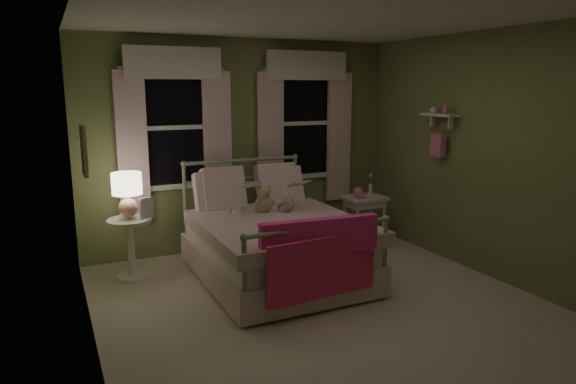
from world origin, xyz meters
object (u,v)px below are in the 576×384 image
bed (274,243)px  nightstand_right (364,204)px  nightstand_left (130,240)px  teddy_bear (264,200)px  table_lamp (127,191)px  child_right (281,184)px  child_left (235,189)px

bed → nightstand_right: bed is taller
nightstand_left → nightstand_right: same height
bed → teddy_bear: bearing=90.0°
teddy_bear → table_lamp: bearing=165.1°
table_lamp → nightstand_right: bearing=-2.0°
bed → nightstand_left: size_ratio=3.13×
table_lamp → child_right: bearing=-7.2°
nightstand_left → nightstand_right: (2.89, -0.10, 0.13)m
bed → child_left: (-0.28, 0.42, 0.53)m
table_lamp → nightstand_right: size_ratio=0.74×
table_lamp → nightstand_right: (2.89, -0.10, -0.40)m
bed → teddy_bear: size_ratio=6.35×
table_lamp → nightstand_right: 2.92m
nightstand_left → child_left: bearing=-10.8°
teddy_bear → child_right: bearing=29.5°
child_right → child_left: bearing=20.0°
child_right → teddy_bear: (-0.28, -0.16, -0.13)m
teddy_bear → nightstand_left: bearing=165.1°
bed → table_lamp: size_ratio=4.27×
bed → nightstand_left: 1.53m
teddy_bear → nightstand_right: bearing=10.2°
child_left → teddy_bear: (0.28, -0.16, -0.12)m
teddy_bear → nightstand_right: size_ratio=0.50×
child_left → child_right: 0.56m
bed → child_right: size_ratio=2.85×
table_lamp → teddy_bear: bearing=-14.9°
child_right → table_lamp: size_ratio=1.50×
bed → teddy_bear: bed is taller
teddy_bear → table_lamp: size_ratio=0.67×
child_right → nightstand_right: 1.28m
teddy_bear → nightstand_right: teddy_bear is taller
child_right → nightstand_left: size_ratio=1.10×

